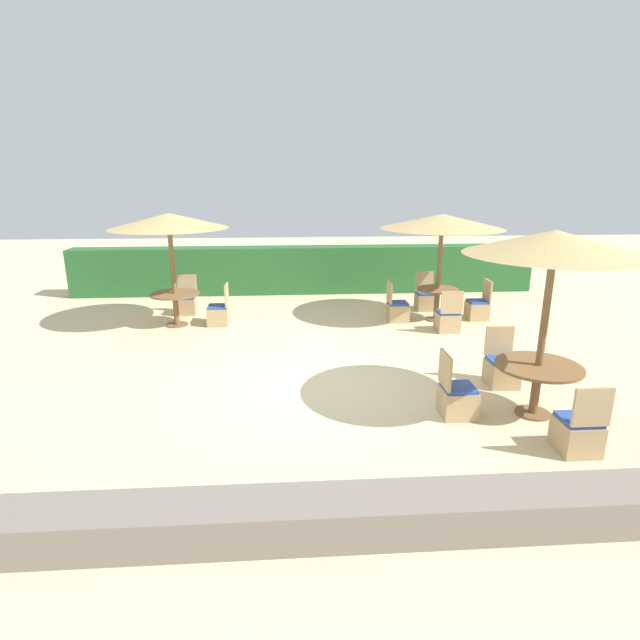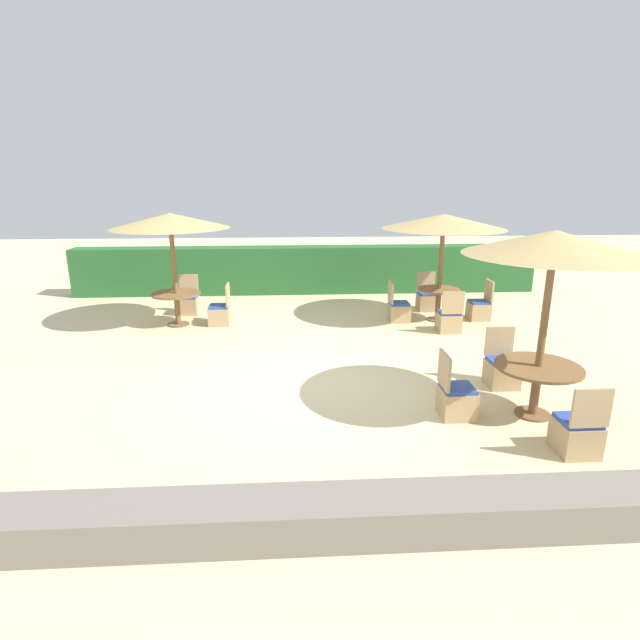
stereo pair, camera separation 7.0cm
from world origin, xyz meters
The scene contains 18 objects.
ground_plane centered at (0.00, 0.00, 0.00)m, with size 40.00×40.00×0.00m, color beige.
hedge_row centered at (0.00, 6.62, 0.66)m, with size 13.00×0.70×1.31m, color #28602D.
stone_border centered at (0.00, -3.54, 0.20)m, with size 10.00×0.56×0.40m, color slate.
parasol_front_right centered at (2.89, -1.27, 2.40)m, with size 2.31×2.31×2.58m.
round_table_front_right centered at (2.89, -1.27, 0.60)m, with size 1.16×1.16×0.74m.
patio_chair_front_right_south centered at (2.92, -2.28, 0.26)m, with size 0.46×0.46×0.93m.
patio_chair_front_right_north centered at (2.85, -0.25, 0.26)m, with size 0.46×0.46×0.93m.
patio_chair_front_right_west centered at (1.78, -1.24, 0.26)m, with size 0.46×0.46×0.93m.
parasol_back_left centered at (-3.03, 3.50, 2.31)m, with size 2.52×2.52×2.48m.
round_table_back_left centered at (-3.03, 3.50, 0.58)m, with size 1.07×1.07×0.74m.
patio_chair_back_left_north centered at (-2.97, 4.46, 0.26)m, with size 0.46×0.46×0.93m.
patio_chair_back_left_east centered at (-2.08, 3.48, 0.26)m, with size 0.46×0.46×0.93m.
parasol_back_right centered at (2.92, 3.55, 2.26)m, with size 2.74×2.74×2.43m.
round_table_back_right centered at (2.92, 3.55, 0.56)m, with size 0.96×0.96×0.75m.
patio_chair_back_right_south centered at (2.90, 2.64, 0.26)m, with size 0.46×0.46×0.93m.
patio_chair_back_right_west centered at (1.98, 3.51, 0.26)m, with size 0.46×0.46×0.93m.
patio_chair_back_right_north centered at (2.91, 4.46, 0.26)m, with size 0.46×0.46×0.93m.
patio_chair_back_right_east centered at (3.90, 3.53, 0.26)m, with size 0.46×0.46×0.93m.
Camera 1 is at (-0.55, -7.45, 3.24)m, focal length 28.00 mm.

